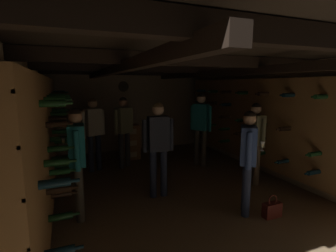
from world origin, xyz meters
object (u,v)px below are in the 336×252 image
at_px(wine_crate_stack, 129,142).
at_px(person_guest_mid_left, 77,154).
at_px(person_guest_far_left, 94,127).
at_px(handbag, 272,209).
at_px(person_guest_near_right, 248,153).
at_px(person_guest_far_right, 201,122).
at_px(person_host_center, 158,141).
at_px(person_guest_rear_center, 124,125).
at_px(display_bottle, 124,120).
at_px(person_guest_mid_right, 255,136).

xyz_separation_m(wine_crate_stack, person_guest_mid_left, (-1.37, -2.71, 0.52)).
bearing_deg(person_guest_far_left, person_guest_mid_left, -101.86).
relative_size(person_guest_far_left, handbag, 4.72).
distance_m(person_guest_near_right, handbag, 0.90).
relative_size(person_guest_far_right, handbag, 4.97).
bearing_deg(person_host_center, person_guest_rear_center, 96.40).
bearing_deg(person_guest_near_right, display_bottle, 106.86).
height_order(person_guest_far_right, handbag, person_guest_far_right).
relative_size(person_host_center, person_guest_mid_right, 1.03).
bearing_deg(person_guest_rear_center, person_guest_near_right, -66.72).
height_order(person_guest_rear_center, handbag, person_guest_rear_center).
distance_m(person_host_center, person_guest_far_right, 1.97).
bearing_deg(person_guest_mid_left, person_guest_rear_center, 61.85).
relative_size(wine_crate_stack, person_guest_mid_left, 0.56).
xyz_separation_m(person_guest_mid_right, handbag, (-0.63, -1.18, -0.83)).
relative_size(wine_crate_stack, person_guest_far_right, 0.52).
distance_m(person_guest_mid_right, person_guest_mid_left, 3.25).
height_order(person_guest_far_left, handbag, person_guest_far_left).
bearing_deg(person_guest_rear_center, person_guest_mid_right, -41.68).
relative_size(person_guest_mid_right, person_guest_near_right, 1.02).
distance_m(wine_crate_stack, person_host_center, 2.49).
relative_size(person_guest_mid_right, person_guest_far_left, 0.96).
bearing_deg(person_guest_far_right, person_guest_far_left, 167.43).
bearing_deg(wine_crate_stack, display_bottle, 156.33).
relative_size(display_bottle, person_guest_rear_center, 0.21).
distance_m(person_host_center, person_guest_mid_left, 1.34).
bearing_deg(person_guest_far_left, person_guest_near_right, -56.25).
bearing_deg(person_guest_far_right, person_guest_mid_right, -72.75).
xyz_separation_m(person_host_center, handbag, (1.31, -1.30, -0.87)).
relative_size(person_guest_far_right, person_guest_far_left, 1.05).
distance_m(wine_crate_stack, person_guest_mid_right, 3.20).
xyz_separation_m(wine_crate_stack, handbag, (1.24, -3.73, -0.33)).
height_order(person_guest_mid_right, person_guest_near_right, person_guest_mid_right).
relative_size(person_host_center, handbag, 4.71).
bearing_deg(person_guest_mid_left, wine_crate_stack, 63.16).
bearing_deg(display_bottle, handbag, -70.28).
distance_m(wine_crate_stack, person_guest_far_left, 1.26).
bearing_deg(person_guest_far_right, person_guest_mid_left, -151.47).
distance_m(display_bottle, person_guest_near_right, 3.68).
height_order(person_host_center, person_guest_rear_center, person_guest_rear_center).
bearing_deg(display_bottle, person_guest_mid_left, -114.58).
bearing_deg(wine_crate_stack, handbag, -71.55).
relative_size(display_bottle, handbag, 1.01).
distance_m(person_guest_far_right, person_guest_mid_right, 1.44).
distance_m(wine_crate_stack, handbag, 3.94).
bearing_deg(handbag, person_guest_mid_right, 61.85).
bearing_deg(person_host_center, person_guest_mid_left, -168.06).
relative_size(person_guest_mid_left, person_guest_far_left, 0.98).
distance_m(person_guest_mid_right, person_guest_near_right, 1.31).
bearing_deg(person_guest_near_right, person_host_center, 134.28).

